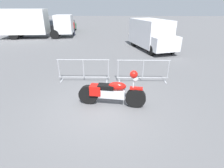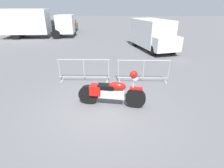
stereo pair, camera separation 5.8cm
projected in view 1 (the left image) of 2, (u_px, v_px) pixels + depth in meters
ground_plane at (102, 108)px, 6.14m from camera, size 120.00×120.00×0.00m
motorcycle at (112, 92)px, 6.15m from camera, size 2.41×0.51×1.36m
crowd_barrier_near at (84, 70)px, 8.13m from camera, size 2.41×0.47×1.07m
crowd_barrier_far at (143, 71)px, 8.06m from camera, size 2.41×0.47×1.07m
box_truck at (32, 22)px, 18.86m from camera, size 7.91×3.10×2.98m
delivery_van at (151, 34)px, 13.98m from camera, size 3.39×5.36×2.31m
parked_car_blue at (31, 26)px, 24.57m from camera, size 2.09×4.14×1.35m
parked_car_black at (49, 26)px, 24.22m from camera, size 2.29×4.54×1.48m
parked_car_green at (69, 26)px, 24.25m from camera, size 2.20×4.38×1.43m
pedestrian at (73, 28)px, 20.61m from camera, size 0.45×0.45×1.69m
planter_island at (148, 31)px, 21.66m from camera, size 4.14×4.14×1.25m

